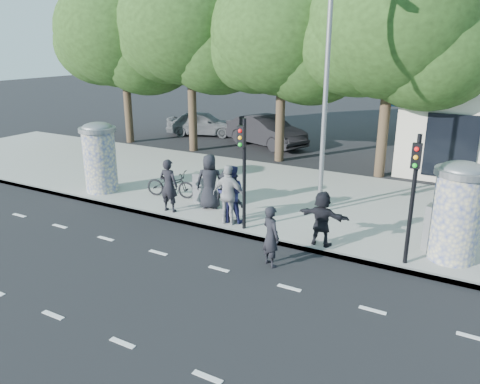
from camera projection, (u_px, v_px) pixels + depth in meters
The scene contains 26 objects.
ground at pixel (188, 293), 11.03m from camera, with size 120.00×120.00×0.00m, color black.
sidewalk at pixel (306, 200), 17.22m from camera, with size 40.00×8.00×0.15m, color gray.
curb at pixel (257, 238), 13.95m from camera, with size 40.00×0.10×0.16m, color slate.
lane_dash_near at pixel (122, 343), 9.20m from camera, with size 32.00×0.12×0.01m, color silver.
lane_dash_far at pixel (219, 269), 12.19m from camera, with size 32.00×0.12×0.01m, color silver.
ad_column_left at pixel (100, 156), 17.64m from camera, with size 1.36×1.36×2.65m.
ad_column_right at pixel (457, 209), 12.02m from camera, with size 1.36×1.36×2.65m.
traffic_pole_near at pixel (243, 163), 13.76m from camera, with size 0.22×0.31×3.40m.
traffic_pole_far at pixel (413, 187), 11.52m from camera, with size 0.22×0.31×3.40m.
street_lamp at pixel (326, 70), 14.67m from camera, with size 0.25×0.93×8.00m.
tree_far_left at pixel (122, 31), 25.54m from camera, with size 7.20×7.20×9.26m.
tree_mid_left at pixel (190, 23), 23.35m from camera, with size 7.20×7.20×9.57m.
tree_near_left at pixel (282, 32), 21.31m from camera, with size 6.80×6.80×8.97m.
tree_center at pixel (393, 24), 18.57m from camera, with size 7.00×7.00×9.30m.
ped_a at pixel (210, 182), 15.92m from camera, with size 0.93×0.60×1.90m, color black.
ped_b at pixel (169, 185), 15.64m from camera, with size 0.66×0.43×1.81m, color black.
ped_c at pixel (231, 194), 14.74m from camera, with size 0.90×0.70×1.85m, color #1C1E47.
ped_d at pixel (229, 195), 14.87m from camera, with size 1.09×0.63×1.69m, color black.
ped_e at pixel (229, 195), 14.52m from camera, with size 1.12×0.64×1.91m, color #A2A1A4.
ped_f at pixel (322, 218), 13.05m from camera, with size 1.47×0.53×1.59m, color black.
man_road at pixel (271, 236), 12.16m from camera, with size 0.60×0.40×1.66m, color black.
bicycle at pixel (171, 184), 17.20m from camera, with size 1.88×0.65×0.99m, color black.
cabinet_left at pixel (201, 188), 16.62m from camera, with size 0.52×0.38×1.08m, color gray.
cabinet_right at pixel (437, 228), 12.80m from camera, with size 0.60×0.44×1.26m, color slate.
car_left at pixel (202, 123), 29.19m from camera, with size 4.41×1.77×1.50m, color slate.
car_mid at pixel (266, 131), 26.24m from camera, with size 5.09×1.78×1.68m, color black.
Camera 1 is at (5.86, -7.89, 5.68)m, focal length 35.00 mm.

